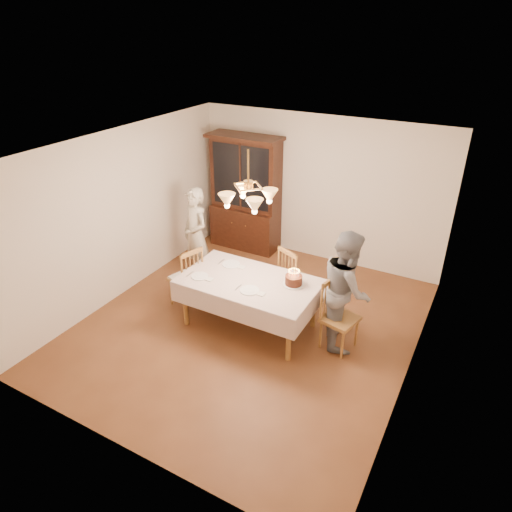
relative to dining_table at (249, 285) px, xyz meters
The scene contains 14 objects.
ground 0.68m from the dining_table, ahead, with size 5.00×5.00×0.00m, color brown.
room_shell 0.90m from the dining_table, ahead, with size 5.00×5.00×5.00m.
dining_table is the anchor object (origin of this frame).
china_hutch 2.65m from the dining_table, 120.88° to the left, with size 1.38×0.54×2.16m.
chair_far_side 0.92m from the dining_table, 66.89° to the left, with size 0.57×0.56×1.00m.
chair_left_end 1.14m from the dining_table, behind, with size 0.53×0.54×1.00m.
chair_right_end 1.32m from the dining_table, ahead, with size 0.50×0.52×1.00m.
elderly_woman 1.69m from the dining_table, 151.09° to the left, with size 0.58×0.38×1.59m, color beige.
adult_in_grey 1.34m from the dining_table, 14.34° to the left, with size 0.80×0.63×1.65m, color slate.
birthday_cake 0.64m from the dining_table, 18.19° to the left, with size 0.30×0.30×0.22m.
place_setting_near_left 0.70m from the dining_table, 159.10° to the right, with size 0.39×0.24×0.02m.
place_setting_near_right 0.29m from the dining_table, 57.03° to the right, with size 0.41×0.26×0.02m.
place_setting_far_left 0.52m from the dining_table, 149.16° to the left, with size 0.41×0.27×0.02m.
chandelier 1.29m from the dining_table, 155.46° to the right, with size 0.62×0.62×0.73m.
Camera 1 is at (2.70, -4.73, 4.02)m, focal length 32.00 mm.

